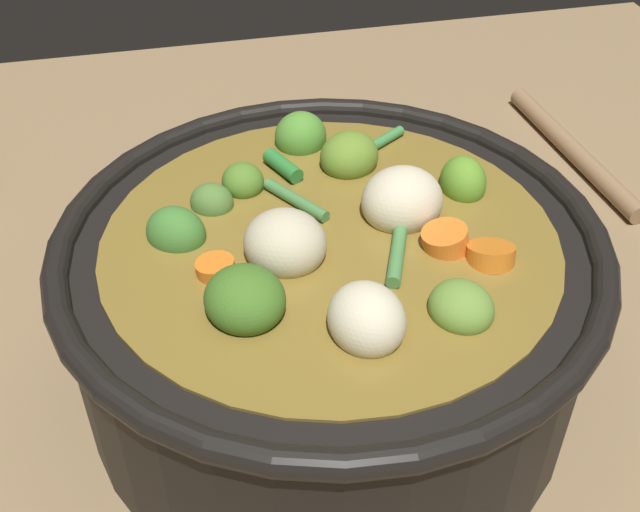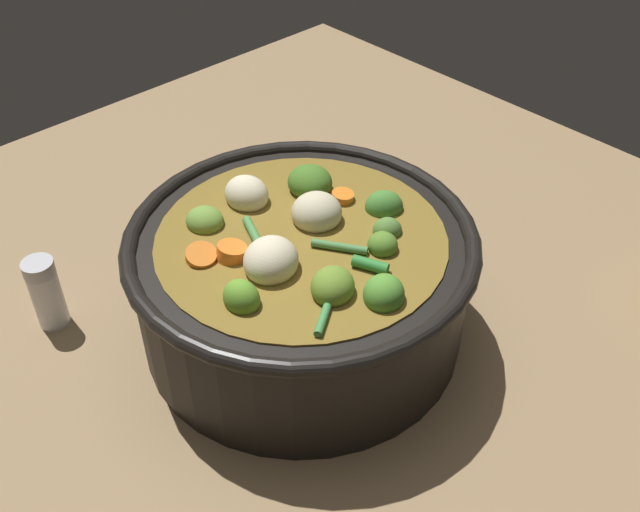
# 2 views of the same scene
# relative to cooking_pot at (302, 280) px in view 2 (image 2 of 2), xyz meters

# --- Properties ---
(ground_plane) EXTENTS (1.10, 1.10, 0.00)m
(ground_plane) POSITION_rel_cooking_pot_xyz_m (-0.00, -0.00, -0.07)
(ground_plane) COLOR #8C704C
(cooking_pot) EXTENTS (0.33, 0.33, 0.15)m
(cooking_pot) POSITION_rel_cooking_pot_xyz_m (0.00, 0.00, 0.00)
(cooking_pot) COLOR black
(cooking_pot) RESTS_ON ground_plane
(salt_shaker) EXTENTS (0.03, 0.03, 0.08)m
(salt_shaker) POSITION_rel_cooking_pot_xyz_m (0.18, -0.18, -0.03)
(salt_shaker) COLOR silver
(salt_shaker) RESTS_ON ground_plane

